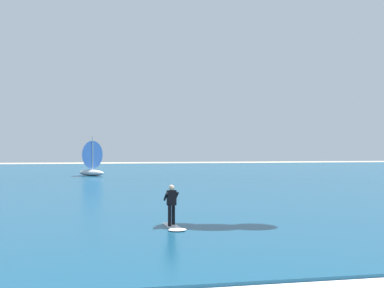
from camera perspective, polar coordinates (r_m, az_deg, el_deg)
ocean at (r=55.01m, az=-6.23°, el=-4.03°), size 160.00×90.00×0.10m
kitesurfer at (r=17.46m, az=-2.55°, el=-8.91°), size 0.77×2.00×1.67m
sailboat_far_left at (r=53.31m, az=-13.45°, el=-1.76°), size 4.13×4.10×4.66m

